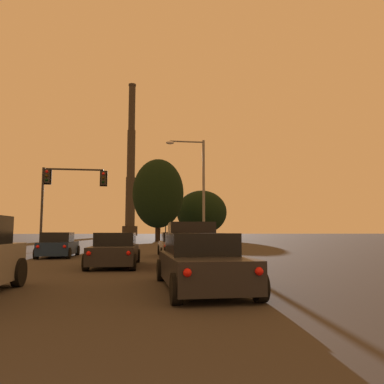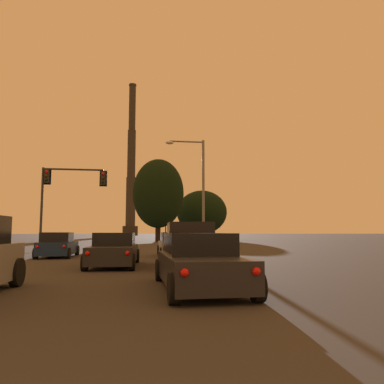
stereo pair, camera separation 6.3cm
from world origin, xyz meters
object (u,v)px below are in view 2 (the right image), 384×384
object	(u,v)px
traffic_light_overhead_left	(64,188)
smokestack	(131,175)
sedan_center_lane_second	(114,250)
suv_right_lane_second	(189,245)
sedan_right_lane_third	(199,263)
hatchback_right_lane_front	(174,245)
traffic_light_far_right	(165,218)
hatchback_left_lane_front	(58,246)
street_lamp	(197,182)

from	to	relation	value
traffic_light_overhead_left	smokestack	world-z (taller)	smokestack
traffic_light_overhead_left	smokestack	distance (m)	128.64
sedan_center_lane_second	suv_right_lane_second	size ratio (longest dim) A/B	0.96
suv_right_lane_second	sedan_right_lane_third	distance (m)	6.17
sedan_center_lane_second	smokestack	xyz separation A→B (m)	(-2.34, 139.98, 24.53)
hatchback_right_lane_front	traffic_light_overhead_left	world-z (taller)	traffic_light_overhead_left
sedan_center_lane_second	suv_right_lane_second	xyz separation A→B (m)	(3.15, -0.80, 0.23)
sedan_center_lane_second	sedan_right_lane_third	size ratio (longest dim) A/B	1.01
traffic_light_far_right	smokestack	bearing A→B (deg)	94.73
traffic_light_far_right	sedan_center_lane_second	bearing A→B (deg)	-96.65
smokestack	hatchback_right_lane_front	bearing A→B (deg)	-87.64
sedan_center_lane_second	suv_right_lane_second	bearing A→B (deg)	-11.81
suv_right_lane_second	traffic_light_overhead_left	world-z (taller)	traffic_light_overhead_left
traffic_light_far_right	smokestack	distance (m)	96.29
hatchback_left_lane_front	smokestack	bearing A→B (deg)	88.85
hatchback_left_lane_front	traffic_light_overhead_left	distance (m)	7.97
street_lamp	smokestack	size ratio (longest dim) A/B	0.13
hatchback_right_lane_front	suv_right_lane_second	bearing A→B (deg)	-89.88
sedan_right_lane_third	traffic_light_overhead_left	xyz separation A→B (m)	(-7.29, 19.92, 4.18)
hatchback_left_lane_front	street_lamp	distance (m)	11.69
sedan_center_lane_second	smokestack	world-z (taller)	smokestack
suv_right_lane_second	hatchback_left_lane_front	distance (m)	9.80
traffic_light_far_right	traffic_light_overhead_left	distance (m)	34.95
hatchback_left_lane_front	smokestack	size ratio (longest dim) A/B	0.06
suv_right_lane_second	hatchback_right_lane_front	bearing A→B (deg)	92.01
street_lamp	suv_right_lane_second	bearing A→B (deg)	-100.52
sedan_right_lane_third	traffic_light_overhead_left	distance (m)	21.62
suv_right_lane_second	hatchback_left_lane_front	size ratio (longest dim) A/B	1.21
smokestack	traffic_light_overhead_left	bearing A→B (deg)	-91.07
hatchback_left_lane_front	traffic_light_overhead_left	size ratio (longest dim) A/B	0.65
sedan_right_lane_third	smokestack	distance (m)	149.03
suv_right_lane_second	sedan_right_lane_third	xyz separation A→B (m)	(-0.58, -6.14, -0.23)
sedan_right_lane_third	hatchback_left_lane_front	size ratio (longest dim) A/B	1.15
suv_right_lane_second	traffic_light_overhead_left	bearing A→B (deg)	121.94
traffic_light_far_right	street_lamp	world-z (taller)	street_lamp
traffic_light_overhead_left	smokestack	xyz separation A→B (m)	(2.38, 126.99, 20.35)
sedan_right_lane_third	street_lamp	distance (m)	19.65
suv_right_lane_second	smokestack	size ratio (longest dim) A/B	0.08
hatchback_right_lane_front	street_lamp	distance (m)	7.77
traffic_light_far_right	sedan_right_lane_third	bearing A→B (deg)	-93.05
hatchback_right_lane_front	traffic_light_overhead_left	distance (m)	11.24
sedan_center_lane_second	traffic_light_overhead_left	size ratio (longest dim) A/B	0.75
sedan_right_lane_third	hatchback_right_lane_front	bearing A→B (deg)	86.17
hatchback_right_lane_front	street_lamp	bearing A→B (deg)	68.31
hatchback_left_lane_front	traffic_light_far_right	xyz separation A→B (m)	(9.03, 40.13, 3.10)
traffic_light_overhead_left	street_lamp	size ratio (longest dim) A/B	0.74
suv_right_lane_second	traffic_light_far_right	bearing A→B (deg)	89.49
traffic_light_far_right	smokestack	xyz separation A→B (m)	(-7.75, 93.56, 21.43)
smokestack	suv_right_lane_second	bearing A→B (deg)	-87.77
sedan_right_lane_third	street_lamp	world-z (taller)	street_lamp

